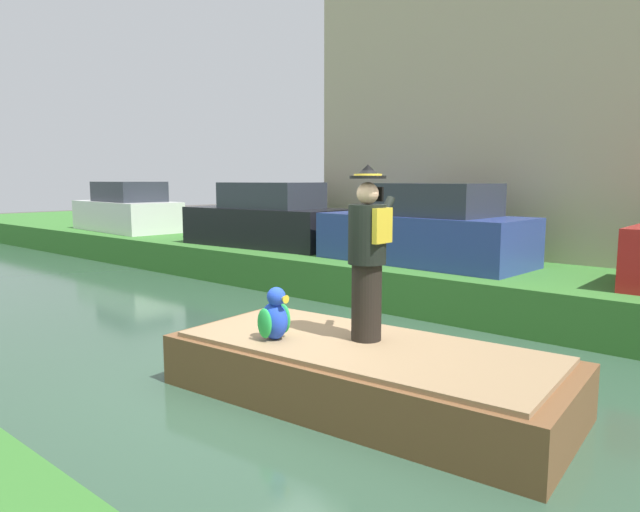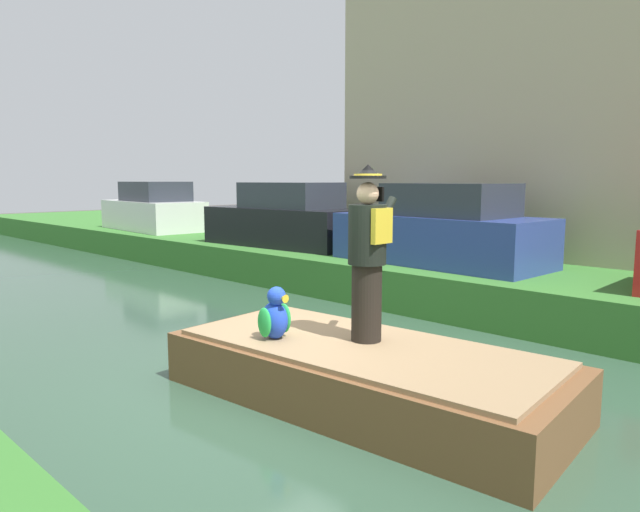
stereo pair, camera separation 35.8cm
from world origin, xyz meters
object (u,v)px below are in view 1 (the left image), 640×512
object	(u,v)px
boat	(363,372)
parrot_plush	(274,317)
parked_car_white	(127,210)
parked_car_dark	(267,219)
parked_car_blue	(425,230)
person_pirate	(368,254)

from	to	relation	value
boat	parrot_plush	size ratio (longest dim) A/B	7.61
boat	parked_car_white	world-z (taller)	parked_car_white
boat	parked_car_dark	size ratio (longest dim) A/B	1.06
parked_car_white	parked_car_blue	bearing A→B (deg)	-90.00
person_pirate	parked_car_blue	xyz separation A→B (m)	(4.67, 2.07, -0.17)
parrot_plush	parked_car_blue	xyz separation A→B (m)	(5.31, 1.31, 0.51)
parrot_plush	parked_car_dark	distance (m)	7.74
person_pirate	parked_car_dark	world-z (taller)	person_pirate
parrot_plush	parked_car_white	distance (m)	12.95
parked_car_blue	parked_car_white	size ratio (longest dim) A/B	0.99
boat	parked_car_dark	distance (m)	8.11
parked_car_dark	parked_car_white	size ratio (longest dim) A/B	1.00
boat	person_pirate	world-z (taller)	person_pirate
parked_car_blue	parked_car_dark	xyz separation A→B (m)	(0.00, 4.29, 0.00)
parked_car_blue	boat	bearing A→B (deg)	-156.11
parrot_plush	parked_car_blue	bearing A→B (deg)	13.90
parked_car_white	person_pirate	bearing A→B (deg)	-110.41
parrot_plush	parked_car_white	world-z (taller)	parked_car_white
boat	parked_car_blue	distance (m)	5.38
boat	parked_car_dark	world-z (taller)	parked_car_dark
person_pirate	parked_car_dark	size ratio (longest dim) A/B	0.45
person_pirate	boat	bearing A→B (deg)	-162.76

